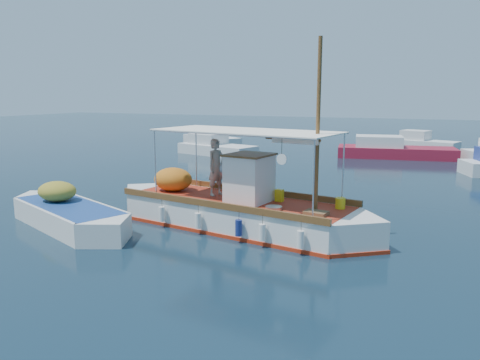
% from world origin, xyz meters
% --- Properties ---
extents(ground, '(160.00, 160.00, 0.00)m').
position_xyz_m(ground, '(0.00, 0.00, 0.00)').
color(ground, black).
rests_on(ground, ground).
extents(fishing_caique, '(10.67, 4.24, 6.60)m').
position_xyz_m(fishing_caique, '(-0.69, -0.54, 0.59)').
color(fishing_caique, white).
rests_on(fishing_caique, ground).
extents(dinghy, '(6.59, 3.81, 1.74)m').
position_xyz_m(dinghy, '(-6.21, -2.85, 0.36)').
color(dinghy, white).
rests_on(dinghy, ground).
extents(bg_boat_nw, '(6.81, 4.06, 1.80)m').
position_xyz_m(bg_boat_nw, '(-10.29, 17.36, 0.49)').
color(bg_boat_nw, silver).
rests_on(bg_boat_nw, ground).
extents(bg_boat_n, '(8.70, 4.09, 1.80)m').
position_xyz_m(bg_boat_n, '(2.63, 20.96, 0.49)').
color(bg_boat_n, maroon).
rests_on(bg_boat_n, ground).
extents(bg_boat_far_w, '(6.99, 5.54, 1.80)m').
position_xyz_m(bg_boat_far_w, '(-14.05, 23.88, 0.49)').
color(bg_boat_far_w, silver).
rests_on(bg_boat_far_w, ground).
extents(bg_boat_far_n, '(5.74, 3.66, 1.80)m').
position_xyz_m(bg_boat_far_n, '(4.48, 27.40, 0.49)').
color(bg_boat_far_n, silver).
rests_on(bg_boat_far_n, ground).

